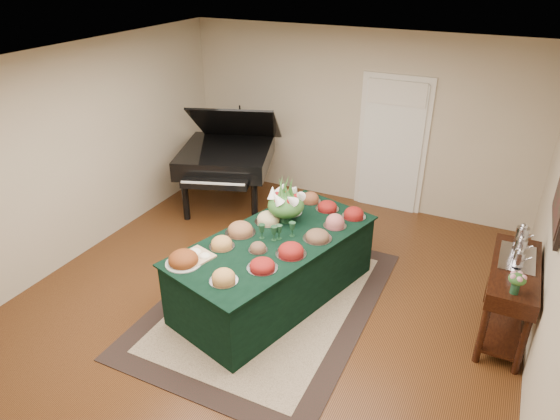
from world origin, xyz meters
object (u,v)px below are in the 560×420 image
at_px(buffet_table, 275,268).
at_px(grand_piano, 227,156).
at_px(floral_centerpiece, 286,201).
at_px(mahogany_sideboard, 512,282).

distance_m(buffet_table, grand_piano, 2.58).
bearing_deg(buffet_table, grand_piano, 133.20).
distance_m(floral_centerpiece, grand_piano, 2.21).
bearing_deg(mahogany_sideboard, floral_centerpiece, -179.76).
xyz_separation_m(grand_piano, mahogany_sideboard, (4.20, -1.41, -0.16)).
relative_size(grand_piano, mahogany_sideboard, 1.55).
xyz_separation_m(floral_centerpiece, grand_piano, (-1.68, 1.42, -0.22)).
distance_m(floral_centerpiece, mahogany_sideboard, 2.56).
bearing_deg(grand_piano, mahogany_sideboard, -18.56).
xyz_separation_m(buffet_table, mahogany_sideboard, (2.46, 0.45, 0.27)).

